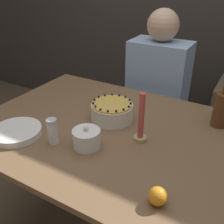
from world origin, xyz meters
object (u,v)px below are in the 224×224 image
Objects in this scene: bottle at (221,109)px; person_man_blue_shirt at (155,109)px; sugar_bowl at (87,138)px; candle at (141,122)px; sugar_shaker at (53,131)px; cake at (112,111)px.

person_man_blue_shirt is at bearing 140.38° from bottle.
sugar_bowl is at bearing 90.30° from person_man_blue_shirt.
sugar_shaker is at bearing -146.36° from candle.
bottle is at bearing 45.66° from sugar_bowl.
candle is (0.18, 0.17, 0.05)m from sugar_bowl.
candle is (0.21, -0.10, 0.05)m from cake.
bottle is at bearing 140.38° from person_man_blue_shirt.
bottle is (0.29, 0.32, -0.00)m from candle.
sugar_bowl reaches higher than cake.
cake is 0.17× the size of person_man_blue_shirt.
bottle is 0.19× the size of person_man_blue_shirt.
bottle is (0.47, 0.48, 0.05)m from sugar_bowl.
candle is 0.19× the size of person_man_blue_shirt.
sugar_bowl is at bearing -84.82° from cake.
candle reaches higher than sugar_shaker.
sugar_bowl is 0.51× the size of bottle.
person_man_blue_shirt is (0.14, 0.93, -0.28)m from sugar_shaker.
sugar_bowl is 0.25m from candle.
sugar_shaker is at bearing -139.03° from bottle.
cake is 0.34m from sugar_shaker.
sugar_shaker is 0.52× the size of candle.
sugar_bowl is at bearing -137.93° from candle.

